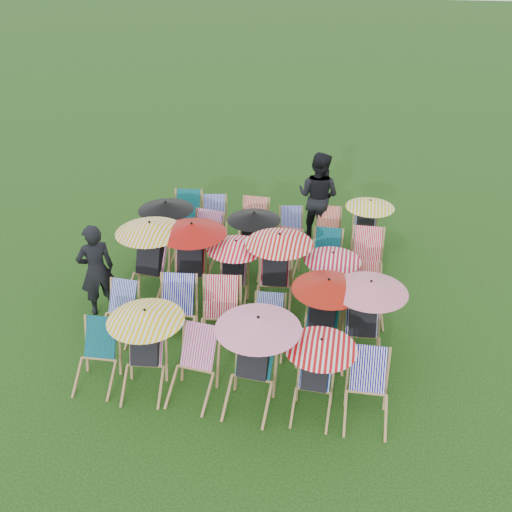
% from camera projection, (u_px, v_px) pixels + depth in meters
% --- Properties ---
extents(ground, '(100.00, 100.00, 0.00)m').
position_uv_depth(ground, '(254.00, 307.00, 10.20)').
color(ground, black).
rests_on(ground, ground).
extents(deckchair_0, '(0.63, 0.85, 0.90)m').
position_uv_depth(deckchair_0, '(96.00, 357.00, 8.35)').
color(deckchair_0, '#A57E4D').
rests_on(deckchair_0, ground).
extents(deckchair_1, '(1.09, 1.17, 1.30)m').
position_uv_depth(deckchair_1, '(144.00, 349.00, 8.14)').
color(deckchair_1, '#A57E4D').
rests_on(deckchair_1, ground).
extents(deckchair_2, '(0.72, 0.94, 0.95)m').
position_uv_depth(deckchair_2, '(193.00, 367.00, 8.12)').
color(deckchair_2, '#A57E4D').
rests_on(deckchair_2, ground).
extents(deckchair_3, '(1.18, 1.24, 1.40)m').
position_uv_depth(deckchair_3, '(253.00, 360.00, 7.85)').
color(deckchair_3, '#A57E4D').
rests_on(deckchair_3, ground).
extents(deckchair_4, '(0.99, 1.04, 1.18)m').
position_uv_depth(deckchair_4, '(315.00, 375.00, 7.76)').
color(deckchair_4, '#A57E4D').
rests_on(deckchair_4, ground).
extents(deckchair_5, '(0.63, 0.87, 0.93)m').
position_uv_depth(deckchair_5, '(367.00, 392.00, 7.71)').
color(deckchair_5, '#A57E4D').
rests_on(deckchair_5, ground).
extents(deckchair_6, '(0.60, 0.81, 0.85)m').
position_uv_depth(deckchair_6, '(118.00, 313.00, 9.34)').
color(deckchair_6, '#A57E4D').
rests_on(deckchair_6, ground).
extents(deckchair_7, '(0.74, 0.97, 0.99)m').
position_uv_depth(deckchair_7, '(176.00, 313.00, 9.21)').
color(deckchair_7, '#A57E4D').
rests_on(deckchair_7, ground).
extents(deckchair_8, '(0.79, 1.01, 1.02)m').
position_uv_depth(deckchair_8, '(220.00, 317.00, 9.10)').
color(deckchair_8, '#A57E4D').
rests_on(deckchair_8, ground).
extents(deckchair_9, '(0.59, 0.79, 0.82)m').
position_uv_depth(deckchair_9, '(268.00, 326.00, 9.05)').
color(deckchair_9, '#A57E4D').
rests_on(deckchair_9, ground).
extents(deckchair_10, '(1.11, 1.17, 1.32)m').
position_uv_depth(deckchair_10, '(322.00, 317.00, 8.80)').
color(deckchair_10, '#A57E4D').
rests_on(deckchair_10, ground).
extents(deckchair_11, '(1.14, 1.20, 1.35)m').
position_uv_depth(deckchair_11, '(364.00, 320.00, 8.70)').
color(deckchair_11, '#A57E4D').
rests_on(deckchair_11, ground).
extents(deckchair_12, '(1.22, 1.29, 1.45)m').
position_uv_depth(deckchair_12, '(148.00, 259.00, 10.18)').
color(deckchair_12, '#A57E4D').
rests_on(deckchair_12, ground).
extents(deckchair_13, '(1.21, 1.31, 1.44)m').
position_uv_depth(deckchair_13, '(190.00, 260.00, 10.14)').
color(deckchair_13, '#A57E4D').
rests_on(deckchair_13, ground).
extents(deckchair_14, '(1.02, 1.08, 1.21)m').
position_uv_depth(deckchair_14, '(233.00, 272.00, 10.04)').
color(deckchair_14, '#A57E4D').
rests_on(deckchair_14, ground).
extents(deckchair_15, '(1.17, 1.24, 1.39)m').
position_uv_depth(deckchair_15, '(276.00, 270.00, 9.90)').
color(deckchair_15, '#A57E4D').
rests_on(deckchair_15, ground).
extents(deckchair_16, '(0.97, 1.03, 1.15)m').
position_uv_depth(deckchair_16, '(327.00, 282.00, 9.81)').
color(deckchair_16, '#A57E4D').
rests_on(deckchair_16, ground).
extents(deckchair_17, '(0.72, 0.91, 0.90)m').
position_uv_depth(deckchair_17, '(366.00, 296.00, 9.73)').
color(deckchair_17, '#A57E4D').
rests_on(deckchair_17, ground).
extents(deckchair_18, '(1.08, 1.15, 1.28)m').
position_uv_depth(deckchair_18, '(164.00, 231.00, 11.27)').
color(deckchair_18, '#A57E4D').
rests_on(deckchair_18, ground).
extents(deckchair_19, '(0.83, 1.04, 1.02)m').
position_uv_depth(deckchair_19, '(202.00, 243.00, 11.22)').
color(deckchair_19, '#A57E4D').
rests_on(deckchair_19, ground).
extents(deckchair_20, '(1.02, 1.06, 1.21)m').
position_uv_depth(deckchair_20, '(251.00, 241.00, 11.02)').
color(deckchair_20, '#A57E4D').
rests_on(deckchair_20, ground).
extents(deckchair_21, '(0.67, 0.85, 0.84)m').
position_uv_depth(deckchair_21, '(285.00, 255.00, 10.99)').
color(deckchair_21, '#A57E4D').
rests_on(deckchair_21, ground).
extents(deckchair_22, '(0.62, 0.86, 0.93)m').
position_uv_depth(deckchair_22, '(326.00, 259.00, 10.77)').
color(deckchair_22, '#A57E4D').
rests_on(deckchair_22, ground).
extents(deckchair_23, '(0.66, 0.91, 0.98)m').
position_uv_depth(deckchair_23, '(367.00, 260.00, 10.70)').
color(deckchair_23, '#A57E4D').
rests_on(deckchair_23, ground).
extents(deckchair_24, '(0.73, 0.95, 0.97)m').
position_uv_depth(deckchair_24, '(186.00, 218.00, 12.22)').
color(deckchair_24, '#A57E4D').
rests_on(deckchair_24, ground).
extents(deckchair_25, '(0.74, 0.91, 0.88)m').
position_uv_depth(deckchair_25, '(214.00, 220.00, 12.22)').
color(deckchair_25, '#A57E4D').
rests_on(deckchair_25, ground).
extents(deckchair_26, '(0.64, 0.89, 0.94)m').
position_uv_depth(deckchair_26, '(253.00, 225.00, 11.96)').
color(deckchair_26, '#A57E4D').
rests_on(deckchair_26, ground).
extents(deckchair_27, '(0.65, 0.82, 0.81)m').
position_uv_depth(deckchair_27, '(291.00, 231.00, 11.88)').
color(deckchair_27, '#A57E4D').
rests_on(deckchair_27, ground).
extents(deckchair_28, '(0.61, 0.82, 0.86)m').
position_uv_depth(deckchair_28, '(328.00, 232.00, 11.76)').
color(deckchair_28, '#A57E4D').
rests_on(deckchair_28, ground).
extents(deckchair_29, '(0.98, 1.03, 1.16)m').
position_uv_depth(deckchair_29, '(366.00, 227.00, 11.59)').
color(deckchair_29, '#A57E4D').
rests_on(deckchair_29, ground).
extents(person_left, '(0.74, 0.70, 1.70)m').
position_uv_depth(person_left, '(96.00, 270.00, 9.68)').
color(person_left, black).
rests_on(person_left, ground).
extents(person_rear, '(1.14, 1.02, 1.94)m').
position_uv_depth(person_rear, '(318.00, 196.00, 12.03)').
color(person_rear, black).
rests_on(person_rear, ground).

